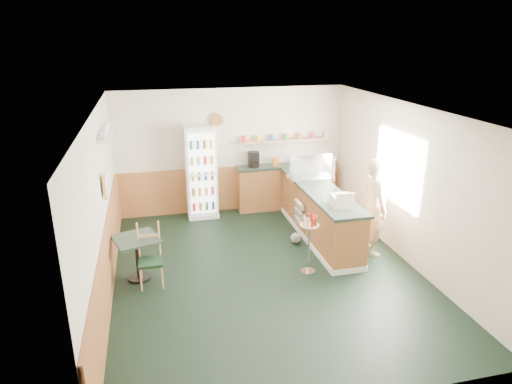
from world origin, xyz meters
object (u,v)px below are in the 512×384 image
object	(u,v)px
drinks_fridge	(201,172)
cafe_table	(137,250)
cash_register	(341,201)
condiment_stand	(309,235)
shopkeeper	(374,207)
cafe_chair	(150,252)
display_case	(311,168)

from	to	relation	value
drinks_fridge	cafe_table	world-z (taller)	drinks_fridge
cash_register	condiment_stand	world-z (taller)	cash_register
shopkeeper	cafe_chair	xyz separation A→B (m)	(-3.90, -0.16, -0.36)
cash_register	cafe_table	distance (m)	3.46
cash_register	condiment_stand	bearing A→B (deg)	-150.91
display_case	cafe_chair	distance (m)	3.64
cash_register	cafe_chair	distance (m)	3.25
drinks_fridge	cash_register	bearing A→B (deg)	-51.96
shopkeeper	cash_register	bearing A→B (deg)	102.70
shopkeeper	condiment_stand	world-z (taller)	shopkeeper
drinks_fridge	condiment_stand	xyz separation A→B (m)	(1.40, -2.91, -0.32)
drinks_fridge	cash_register	size ratio (longest dim) A/B	5.54
cash_register	shopkeeper	xyz separation A→B (m)	(0.70, 0.14, -0.22)
condiment_stand	cafe_chair	size ratio (longest dim) A/B	0.98
cafe_table	shopkeeper	bearing A→B (deg)	-0.03
display_case	cash_register	size ratio (longest dim) A/B	2.46
condiment_stand	cafe_chair	bearing A→B (deg)	174.27
display_case	shopkeeper	xyz separation A→B (m)	(0.70, -1.40, -0.37)
shopkeeper	cafe_chair	size ratio (longest dim) A/B	1.76
shopkeeper	cafe_chair	distance (m)	3.92
drinks_fridge	condiment_stand	world-z (taller)	drinks_fridge
drinks_fridge	cafe_chair	bearing A→B (deg)	-113.39
cafe_chair	drinks_fridge	bearing A→B (deg)	66.52
shopkeeper	cafe_table	xyz separation A→B (m)	(-4.10, 0.00, -0.38)
drinks_fridge	display_case	world-z (taller)	drinks_fridge
drinks_fridge	display_case	size ratio (longest dim) A/B	2.26
cash_register	condiment_stand	size ratio (longest dim) A/B	0.36
display_case	cafe_chair	xyz separation A→B (m)	(-3.20, -1.56, -0.73)
cash_register	shopkeeper	size ratio (longest dim) A/B	0.20
cafe_chair	cash_register	bearing A→B (deg)	0.33
condiment_stand	cash_register	bearing A→B (deg)	23.08
display_case	cafe_chair	world-z (taller)	display_case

